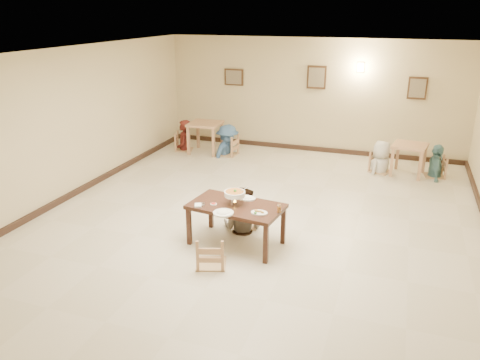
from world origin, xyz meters
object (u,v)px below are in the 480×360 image
at_px(bg_chair_rr, 437,158).
at_px(bg_diner_a, 183,120).
at_px(bg_table_left, 205,128).
at_px(bg_diner_c, 383,141).
at_px(bg_diner_d, 439,145).
at_px(drink_glass, 279,209).
at_px(chair_far, 244,203).
at_px(curry_warmer, 235,194).
at_px(bg_diner_b, 227,125).
at_px(main_table, 236,209).
at_px(bg_chair_rl, 382,153).
at_px(main_diner, 242,188).
at_px(bg_chair_ll, 184,133).
at_px(bg_chair_lr, 227,136).
at_px(bg_table_right, 410,150).
at_px(chair_near, 211,237).

height_order(bg_chair_rr, bg_diner_a, bg_diner_a).
distance_m(bg_table_left, bg_diner_c, 4.59).
xyz_separation_m(bg_diner_a, bg_diner_d, (6.46, -0.02, -0.07)).
distance_m(drink_glass, bg_diner_d, 5.34).
bearing_deg(chair_far, curry_warmer, -105.40).
bearing_deg(bg_diner_b, bg_chair_rr, -77.02).
xyz_separation_m(curry_warmer, bg_diner_c, (2.05, 4.56, -0.12)).
xyz_separation_m(main_table, drink_glass, (0.73, -0.06, 0.14)).
relative_size(main_table, bg_diner_d, 1.03).
bearing_deg(chair_far, bg_chair_rl, 40.87).
bearing_deg(main_diner, bg_chair_rr, -122.05).
distance_m(bg_chair_ll, bg_chair_rr, 6.46).
bearing_deg(bg_diner_b, bg_chair_lr, -13.60).
height_order(bg_table_right, bg_chair_lr, bg_chair_lr).
xyz_separation_m(bg_chair_ll, bg_diner_c, (5.24, -0.10, 0.29)).
height_order(main_table, bg_table_right, bg_table_right).
xyz_separation_m(curry_warmer, bg_diner_d, (3.27, 4.64, -0.11)).
height_order(chair_far, bg_diner_c, bg_diner_c).
bearing_deg(main_diner, drink_glass, 150.13).
xyz_separation_m(bg_chair_rl, bg_diner_c, (0.00, 0.00, 0.30)).
relative_size(curry_warmer, bg_diner_d, 0.25).
xyz_separation_m(main_table, bg_chair_ll, (-3.22, 4.68, -0.15)).
bearing_deg(bg_chair_lr, bg_chair_ll, -86.74).
distance_m(bg_chair_rl, bg_diner_d, 1.26).
bearing_deg(curry_warmer, bg_diner_a, 124.38).
distance_m(curry_warmer, bg_table_right, 5.29).
relative_size(chair_near, drink_glass, 7.04).
xyz_separation_m(chair_far, bg_chair_rr, (3.33, 3.98, 0.02)).
height_order(bg_table_left, bg_chair_lr, bg_chair_lr).
distance_m(bg_table_right, bg_diner_c, 0.63).
bearing_deg(chair_far, bg_table_left, 101.06).
height_order(chair_far, drink_glass, chair_far).
relative_size(main_diner, bg_diner_d, 1.02).
bearing_deg(bg_table_right, bg_diner_a, 179.02).
xyz_separation_m(drink_glass, bg_chair_rl, (1.28, 4.64, -0.30)).
xyz_separation_m(bg_chair_rl, bg_chair_rr, (1.22, 0.08, -0.01)).
bearing_deg(main_diner, main_table, 105.96).
bearing_deg(bg_chair_lr, curry_warmer, 26.54).
height_order(bg_table_left, bg_table_right, bg_table_left).
relative_size(bg_chair_ll, bg_diner_d, 0.62).
bearing_deg(bg_diner_c, bg_table_right, 119.19).
distance_m(chair_near, bg_chair_rr, 6.39).
distance_m(bg_table_right, bg_chair_lr, 4.56).
bearing_deg(bg_table_right, bg_chair_ll, 179.02).
relative_size(main_table, chair_far, 1.80).
relative_size(main_table, bg_table_left, 1.83).
xyz_separation_m(bg_chair_rl, bg_diner_b, (-3.95, 0.08, 0.36)).
xyz_separation_m(bg_chair_ll, bg_chair_lr, (1.29, -0.02, 0.04)).
height_order(bg_chair_ll, bg_diner_a, bg_diner_a).
distance_m(bg_chair_ll, bg_diner_c, 5.25).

